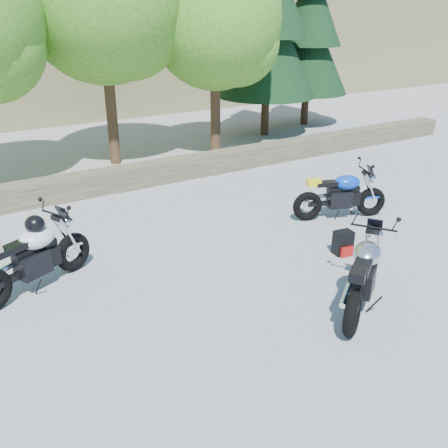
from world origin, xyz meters
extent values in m
plane|color=gray|center=(0.00, 0.00, 0.00)|extent=(90.00, 90.00, 0.00)
cube|color=#443E2D|center=(0.00, 5.50, 0.25)|extent=(22.00, 0.55, 0.50)
cylinder|color=#382314|center=(0.80, 7.60, 1.68)|extent=(0.28, 0.28, 3.36)
sphere|color=#2E761A|center=(1.30, 7.30, 3.48)|extent=(2.64, 2.64, 2.64)
cylinder|color=#382314|center=(3.60, 7.00, 1.46)|extent=(0.28, 0.28, 2.91)
sphere|color=#2E761A|center=(3.60, 7.00, 3.64)|extent=(3.54, 3.54, 3.54)
sphere|color=#2E761A|center=(4.10, 6.70, 3.02)|extent=(2.29, 2.29, 2.29)
cylinder|color=#382314|center=(6.20, 8.20, 1.08)|extent=(0.26, 0.26, 2.16)
cone|color=black|center=(6.20, 8.20, 2.88)|extent=(3.17, 3.17, 3.24)
cylinder|color=#382314|center=(8.40, 8.80, 0.96)|extent=(0.26, 0.26, 1.92)
cone|color=black|center=(8.40, 8.80, 2.56)|extent=(2.82, 2.82, 2.88)
cone|color=black|center=(8.40, 8.80, 3.97)|extent=(2.18, 2.18, 2.56)
torus|color=black|center=(1.79, -0.62, 0.31)|extent=(0.61, 0.48, 0.63)
torus|color=black|center=(0.62, -1.42, 0.31)|extent=(0.61, 0.48, 0.63)
cylinder|color=silver|center=(1.79, -0.62, 0.31)|extent=(0.20, 0.15, 0.22)
cylinder|color=silver|center=(0.62, -1.42, 0.31)|extent=(0.20, 0.15, 0.22)
cube|color=black|center=(1.19, -1.03, 0.43)|extent=(0.55, 0.51, 0.35)
cube|color=black|center=(1.24, -0.99, 0.65)|extent=(0.65, 0.52, 0.10)
ellipsoid|color=#A8A8AD|center=(1.30, -0.95, 0.78)|extent=(0.68, 0.63, 0.30)
cube|color=black|center=(0.95, -1.20, 0.78)|extent=(0.53, 0.46, 0.09)
cube|color=black|center=(0.70, -1.36, 0.82)|extent=(0.34, 0.32, 0.13)
cylinder|color=black|center=(1.62, -0.73, 1.01)|extent=(0.39, 0.55, 0.03)
sphere|color=silver|center=(1.75, -0.64, 0.84)|extent=(0.18, 0.18, 0.18)
torus|color=black|center=(-1.90, 2.15, 0.32)|extent=(0.64, 0.41, 0.63)
cylinder|color=silver|center=(-1.90, 2.15, 0.32)|extent=(0.21, 0.13, 0.22)
cube|color=black|center=(-2.56, 1.84, 0.44)|extent=(0.56, 0.47, 0.36)
cube|color=black|center=(-2.50, 1.87, 0.65)|extent=(0.70, 0.44, 0.10)
ellipsoid|color=silver|center=(-2.44, 1.90, 0.79)|extent=(0.68, 0.59, 0.30)
cube|color=black|center=(-2.83, 1.72, 0.79)|extent=(0.54, 0.41, 0.09)
cylinder|color=black|center=(-2.08, 2.07, 1.02)|extent=(0.30, 0.61, 0.03)
sphere|color=silver|center=(-1.93, 2.14, 0.85)|extent=(0.18, 0.18, 0.18)
ellipsoid|color=black|center=(-2.44, 1.90, 1.01)|extent=(0.37, 0.38, 0.26)
torus|color=black|center=(3.85, 1.31, 0.30)|extent=(0.61, 0.35, 0.59)
torus|color=black|center=(2.60, 1.79, 0.30)|extent=(0.61, 0.35, 0.59)
cylinder|color=silver|center=(3.85, 1.31, 0.30)|extent=(0.20, 0.11, 0.20)
cylinder|color=silver|center=(2.60, 1.79, 0.30)|extent=(0.20, 0.11, 0.20)
cube|color=black|center=(3.21, 1.56, 0.41)|extent=(0.51, 0.42, 0.33)
cube|color=black|center=(3.27, 1.53, 0.61)|extent=(0.66, 0.37, 0.09)
ellipsoid|color=#0B37AE|center=(3.33, 1.51, 0.74)|extent=(0.63, 0.53, 0.28)
cube|color=black|center=(2.95, 1.66, 0.74)|extent=(0.51, 0.36, 0.08)
cube|color=#FFEC0D|center=(2.69, 1.76, 0.78)|extent=(0.31, 0.27, 0.12)
cylinder|color=black|center=(3.68, 1.38, 0.95)|extent=(0.25, 0.58, 0.03)
sphere|color=silver|center=(3.82, 1.33, 0.80)|extent=(0.17, 0.17, 0.17)
cube|color=black|center=(2.16, 0.34, 0.21)|extent=(0.34, 0.26, 0.41)
cube|color=#A3110D|center=(2.14, 0.21, 0.09)|extent=(0.24, 0.08, 0.17)
camera|label=1|loc=(-3.55, -5.11, 3.85)|focal=40.00mm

